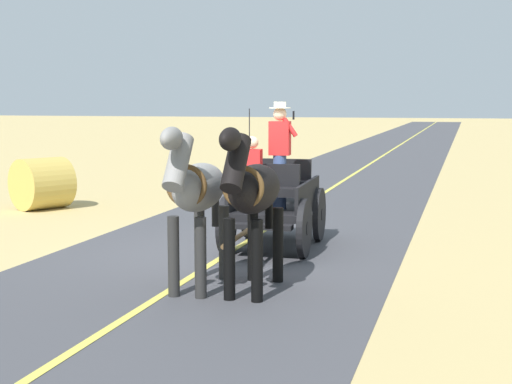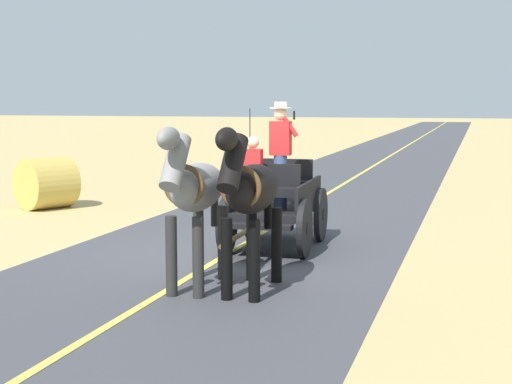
# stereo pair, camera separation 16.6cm
# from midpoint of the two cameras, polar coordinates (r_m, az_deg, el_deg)

# --- Properties ---
(ground_plane) EXTENTS (200.00, 200.00, 0.00)m
(ground_plane) POSITION_cam_midpoint_polar(r_m,az_deg,el_deg) (12.58, -2.37, -4.61)
(ground_plane) COLOR tan
(road_surface) EXTENTS (5.65, 160.00, 0.01)m
(road_surface) POSITION_cam_midpoint_polar(r_m,az_deg,el_deg) (12.58, -2.37, -4.59)
(road_surface) COLOR #424247
(road_surface) RESTS_ON ground
(road_centre_stripe) EXTENTS (0.12, 160.00, 0.00)m
(road_centre_stripe) POSITION_cam_midpoint_polar(r_m,az_deg,el_deg) (12.58, -2.37, -4.57)
(road_centre_stripe) COLOR #DBCC4C
(road_centre_stripe) RESTS_ON road_surface
(horse_drawn_carriage) EXTENTS (1.49, 4.51, 2.50)m
(horse_drawn_carriage) POSITION_cam_midpoint_polar(r_m,az_deg,el_deg) (12.84, 1.02, -0.68)
(horse_drawn_carriage) COLOR black
(horse_drawn_carriage) RESTS_ON ground
(horse_near_side) EXTENTS (0.57, 2.13, 2.21)m
(horse_near_side) POSITION_cam_midpoint_polar(r_m,az_deg,el_deg) (9.77, -0.76, -0.08)
(horse_near_side) COLOR black
(horse_near_side) RESTS_ON ground
(horse_off_side) EXTENTS (0.62, 2.13, 2.21)m
(horse_off_side) POSITION_cam_midpoint_polar(r_m,az_deg,el_deg) (9.98, -4.98, 0.05)
(horse_off_side) COLOR gray
(horse_off_side) RESTS_ON ground
(hay_bale) EXTENTS (1.57, 1.53, 1.20)m
(hay_bale) POSITION_cam_midpoint_polar(r_m,az_deg,el_deg) (18.23, -16.14, 0.63)
(hay_bale) COLOR gold
(hay_bale) RESTS_ON ground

